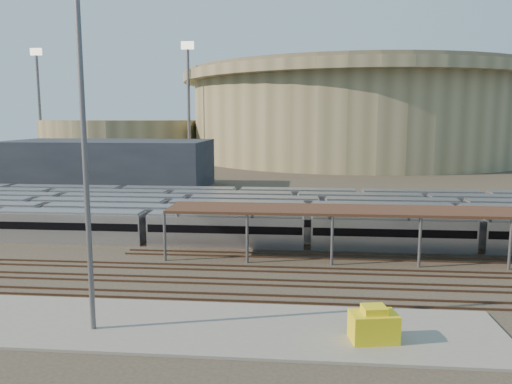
{
  "coord_description": "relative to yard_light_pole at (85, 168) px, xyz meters",
  "views": [
    {
      "loc": [
        6.0,
        -47.86,
        14.63
      ],
      "look_at": [
        0.5,
        12.0,
        5.74
      ],
      "focal_mm": 35.0,
      "sensor_mm": 36.0,
      "label": 1
    }
  ],
  "objects": [
    {
      "name": "ground",
      "position": [
        8.25,
        16.2,
        -11.41
      ],
      "size": [
        420.0,
        420.0,
        0.0
      ],
      "primitive_type": "plane",
      "color": "#383026",
      "rests_on": "ground"
    },
    {
      "name": "inspection_shed",
      "position": [
        30.25,
        20.2,
        -6.43
      ],
      "size": [
        60.3,
        6.0,
        5.3
      ],
      "color": "#5C5C61",
      "rests_on": "ground"
    },
    {
      "name": "floodlight_0",
      "position": [
        -21.75,
        126.2,
        9.24
      ],
      "size": [
        4.0,
        1.0,
        38.4
      ],
      "color": "#5C5C61",
      "rests_on": "ground"
    },
    {
      "name": "stadium",
      "position": [
        33.25,
        156.2,
        5.06
      ],
      "size": [
        124.0,
        124.0,
        32.5
      ],
      "color": "gray",
      "rests_on": "ground"
    },
    {
      "name": "empty_tracks",
      "position": [
        8.25,
        11.2,
        -11.32
      ],
      "size": [
        170.0,
        9.62,
        0.18
      ],
      "color": "#4C3323",
      "rests_on": "ground"
    },
    {
      "name": "apron",
      "position": [
        3.25,
        1.2,
        -11.31
      ],
      "size": [
        50.0,
        9.0,
        0.2
      ],
      "primitive_type": "cube",
      "color": "gray",
      "rests_on": "ground"
    },
    {
      "name": "floodlight_1",
      "position": [
        -76.75,
        136.2,
        9.24
      ],
      "size": [
        4.0,
        1.0,
        38.4
      ],
      "color": "#5C5C61",
      "rests_on": "ground"
    },
    {
      "name": "service_building",
      "position": [
        -26.75,
        71.2,
        -6.41
      ],
      "size": [
        42.0,
        20.0,
        10.0
      ],
      "primitive_type": "cube",
      "color": "#1E232D",
      "rests_on": "ground"
    },
    {
      "name": "secondary_arena",
      "position": [
        -51.75,
        146.2,
        -4.41
      ],
      "size": [
        56.0,
        56.0,
        14.0
      ],
      "primitive_type": "cylinder",
      "color": "gray",
      "rests_on": "ground"
    },
    {
      "name": "subway_trains",
      "position": [
        10.86,
        34.7,
        -9.61
      ],
      "size": [
        128.92,
        23.9,
        3.6
      ],
      "color": "silver",
      "rests_on": "ground"
    },
    {
      "name": "yellow_equipment",
      "position": [
        19.08,
        -0.14,
        -10.27
      ],
      "size": [
        3.29,
        2.37,
        1.88
      ],
      "primitive_type": "cube",
      "rotation": [
        0.0,
        0.0,
        0.17
      ],
      "color": "yellow",
      "rests_on": "apron"
    },
    {
      "name": "yard_light_pole",
      "position": [
        0.0,
        0.0,
        0.0
      ],
      "size": [
        0.8,
        0.36,
        22.25
      ],
      "color": "#5C5C61",
      "rests_on": "apron"
    },
    {
      "name": "floodlight_3",
      "position": [
        -1.75,
        176.2,
        9.24
      ],
      "size": [
        4.0,
        1.0,
        38.4
      ],
      "color": "#5C5C61",
      "rests_on": "ground"
    }
  ]
}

